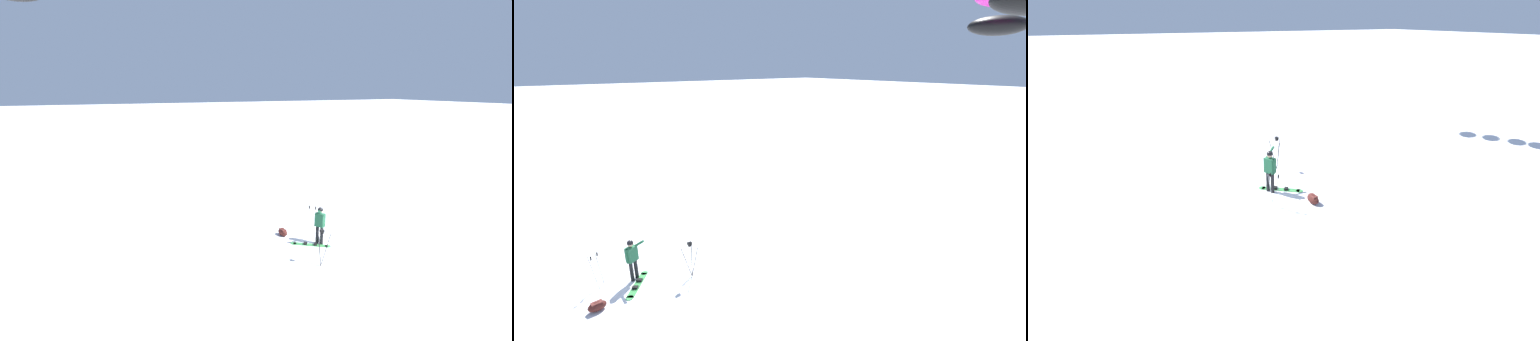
% 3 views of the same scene
% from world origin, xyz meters
% --- Properties ---
extents(ground_plane, '(300.00, 300.00, 0.00)m').
position_xyz_m(ground_plane, '(0.00, 0.00, 0.00)').
color(ground_plane, white).
extents(snowboarder, '(0.60, 0.67, 1.72)m').
position_xyz_m(snowboarder, '(-0.46, 0.70, 1.03)').
color(snowboarder, black).
rests_on(snowboarder, ground_plane).
extents(snowboard, '(1.46, 1.16, 0.10)m').
position_xyz_m(snowboard, '(-0.88, 0.74, 0.02)').
color(snowboard, '#3F994C').
rests_on(snowboard, ground_plane).
extents(gear_bag_large, '(0.35, 0.61, 0.33)m').
position_xyz_m(gear_bag_large, '(-1.45, 2.22, 0.18)').
color(gear_bag_large, '#4C1E19').
rests_on(gear_bag_large, ground_plane).
extents(camera_tripod, '(0.57, 0.56, 1.50)m').
position_xyz_m(camera_tripod, '(-1.62, -1.14, 1.06)').
color(camera_tripod, '#262628').
rests_on(camera_tripod, ground_plane).
extents(ski_poles, '(0.43, 0.41, 1.33)m').
position_xyz_m(ski_poles, '(-0.06, 1.90, 0.87)').
color(ski_poles, gray).
rests_on(ski_poles, ground_plane).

